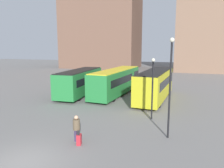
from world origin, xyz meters
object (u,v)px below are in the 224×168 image
at_px(bus_0, 80,81).
at_px(lamp_post_1, 170,81).
at_px(bus_1, 116,81).
at_px(bus_2, 155,84).
at_px(lamp_post_0, 153,83).
at_px(suitcase, 79,139).
at_px(traveler, 76,126).

relative_size(bus_0, lamp_post_1, 1.48).
distance_m(bus_1, bus_2, 5.01).
xyz_separation_m(lamp_post_0, lamp_post_1, (1.53, -3.37, 0.73)).
height_order(bus_1, lamp_post_0, lamp_post_0).
bearing_deg(suitcase, bus_2, -25.59).
bearing_deg(bus_2, suitcase, 171.82).
relative_size(bus_2, lamp_post_0, 2.04).
bearing_deg(lamp_post_1, bus_1, 121.41).
bearing_deg(traveler, bus_1, -6.40).
xyz_separation_m(bus_1, lamp_post_0, (5.48, -8.11, 1.25)).
relative_size(bus_0, suitcase, 9.94).
distance_m(bus_0, lamp_post_0, 11.64).
height_order(bus_2, traveler, bus_2).
height_order(bus_0, bus_1, bus_1).
height_order(bus_0, lamp_post_1, lamp_post_1).
distance_m(traveler, lamp_post_1, 6.35).
bearing_deg(bus_1, bus_2, -100.83).
distance_m(traveler, lamp_post_0, 7.09).
distance_m(bus_1, suitcase, 14.42).
bearing_deg(bus_1, suitcase, -167.54).
xyz_separation_m(bus_0, traveler, (5.85, -12.19, -0.65)).
bearing_deg(lamp_post_0, bus_2, 95.39).
bearing_deg(traveler, lamp_post_0, -46.80).
height_order(bus_0, lamp_post_0, lamp_post_0).
bearing_deg(bus_0, lamp_post_0, -127.53).
distance_m(traveler, suitcase, 0.83).
height_order(bus_0, bus_2, bus_2).
bearing_deg(lamp_post_1, suitcase, -150.98).
bearing_deg(lamp_post_0, bus_0, 145.93).
height_order(suitcase, lamp_post_0, lamp_post_0).
distance_m(bus_0, bus_2, 8.94).
xyz_separation_m(traveler, suitcase, (0.35, -0.38, -0.65)).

